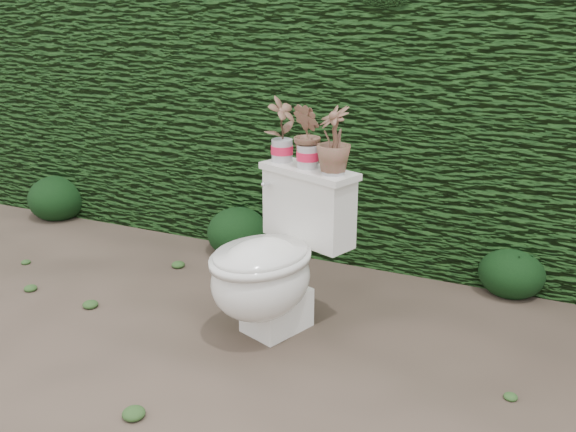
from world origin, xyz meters
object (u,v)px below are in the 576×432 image
at_px(toilet, 273,263).
at_px(potted_plant_left, 282,131).
at_px(potted_plant_center, 308,137).
at_px(potted_plant_right, 334,142).

distance_m(toilet, potted_plant_left, 0.65).
distance_m(potted_plant_left, potted_plant_center, 0.17).
distance_m(toilet, potted_plant_center, 0.62).
bearing_deg(toilet, potted_plant_right, 57.56).
distance_m(potted_plant_left, potted_plant_right, 0.33).
relative_size(potted_plant_left, potted_plant_center, 1.03).
bearing_deg(potted_plant_center, potted_plant_right, 29.59).
bearing_deg(potted_plant_right, toilet, -100.10).
xyz_separation_m(toilet, potted_plant_left, (-0.09, 0.29, 0.57)).
xyz_separation_m(toilet, potted_plant_center, (0.08, 0.23, 0.57)).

